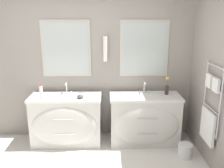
{
  "coord_description": "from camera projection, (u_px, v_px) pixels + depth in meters",
  "views": [
    {
      "loc": [
        0.35,
        -2.44,
        2.06
      ],
      "look_at": [
        0.42,
        1.16,
        1.06
      ],
      "focal_mm": 40.0,
      "sensor_mm": 36.0,
      "label": 1
    }
  ],
  "objects": [
    {
      "name": "waste_bin",
      "position": [
        185.0,
        150.0,
        3.73
      ],
      "size": [
        0.22,
        0.22,
        0.21
      ],
      "color": "silver",
      "rests_on": "ground_plane"
    },
    {
      "name": "wall_right",
      "position": [
        217.0,
        75.0,
        3.3
      ],
      "size": [
        0.13,
        3.48,
        2.6
      ],
      "color": "gray",
      "rests_on": "ground_plane"
    },
    {
      "name": "faucet_left",
      "position": [
        66.0,
        89.0,
        4.07
      ],
      "size": [
        0.17,
        0.12,
        0.19
      ],
      "color": "silver",
      "rests_on": "vanity_left"
    },
    {
      "name": "toiletry_bottle",
      "position": [
        41.0,
        92.0,
        3.86
      ],
      "size": [
        0.05,
        0.05,
        0.22
      ],
      "color": "silver",
      "rests_on": "vanity_left"
    },
    {
      "name": "wall_back",
      "position": [
        87.0,
        62.0,
        4.16
      ],
      "size": [
        5.15,
        0.15,
        2.6
      ],
      "color": "gray",
      "rests_on": "ground_plane"
    },
    {
      "name": "vanity_left",
      "position": [
        66.0,
        120.0,
        4.05
      ],
      "size": [
        1.14,
        0.56,
        0.81
      ],
      "color": "silver",
      "rests_on": "ground_plane"
    },
    {
      "name": "faucet_right",
      "position": [
        144.0,
        88.0,
        4.1
      ],
      "size": [
        0.17,
        0.12,
        0.19
      ],
      "color": "silver",
      "rests_on": "vanity_right"
    },
    {
      "name": "amenity_bowl",
      "position": [
        80.0,
        97.0,
        3.85
      ],
      "size": [
        0.1,
        0.1,
        0.06
      ],
      "color": "#4C4742",
      "rests_on": "vanity_left"
    },
    {
      "name": "flower_vase",
      "position": [
        167.0,
        87.0,
        4.03
      ],
      "size": [
        0.06,
        0.06,
        0.3
      ],
      "color": "#332D2D",
      "rests_on": "vanity_right"
    },
    {
      "name": "vanity_right",
      "position": [
        145.0,
        119.0,
        4.08
      ],
      "size": [
        1.14,
        0.56,
        0.81
      ],
      "color": "silver",
      "rests_on": "ground_plane"
    }
  ]
}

